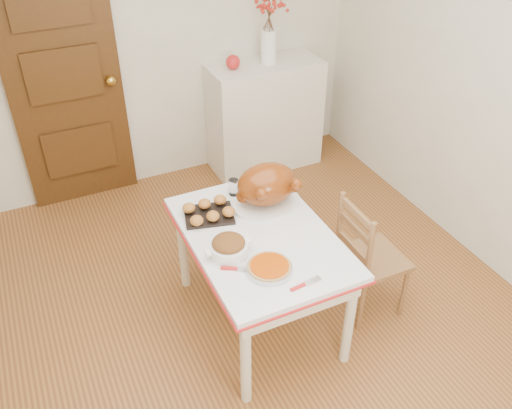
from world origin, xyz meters
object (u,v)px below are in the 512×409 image
kitchen_table (259,279)px  turkey_platter (267,186)px  sideboard (265,116)px  chair_oak (373,256)px  pumpkin_pie (269,267)px

kitchen_table → turkey_platter: 0.57m
sideboard → chair_oak: 1.95m
kitchen_table → pumpkin_pie: 0.49m
turkey_platter → pumpkin_pie: bearing=-120.9°
chair_oak → turkey_platter: size_ratio=1.95×
turkey_platter → kitchen_table: bearing=-130.0°
chair_oak → pumpkin_pie: size_ratio=3.47×
kitchen_table → pumpkin_pie: pumpkin_pie is taller
sideboard → chair_oak: bearing=-95.6°
chair_oak → pumpkin_pie: 0.85m
pumpkin_pie → chair_oak: bearing=8.2°
kitchen_table → chair_oak: size_ratio=1.38×
kitchen_table → turkey_platter: turkey_platter is taller
kitchen_table → pumpkin_pie: bearing=-106.1°
sideboard → chair_oak: size_ratio=1.14×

